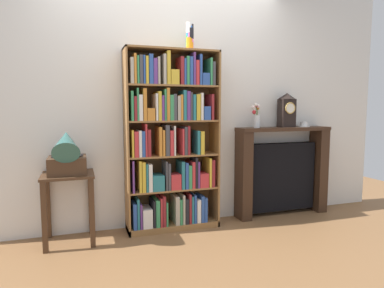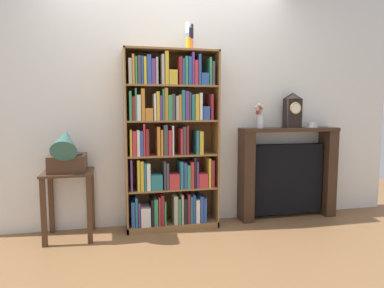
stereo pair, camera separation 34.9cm
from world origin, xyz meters
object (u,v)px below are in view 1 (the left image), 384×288
gramophone (67,154)px  cup_stack (190,36)px  bookshelf (171,145)px  mantel_clock (287,110)px  side_table_left (69,193)px  fireplace_mantel (281,172)px  teacup_with_saucer (304,125)px  flower_vase (256,116)px

gramophone → cup_stack: bearing=5.3°
cup_stack → bookshelf: bearing=178.3°
gramophone → mantel_clock: (2.36, 0.14, 0.39)m
bookshelf → side_table_left: size_ratio=2.81×
fireplace_mantel → cup_stack: bearing=-177.2°
bookshelf → teacup_with_saucer: 1.62m
teacup_with_saucer → cup_stack: bearing=-178.5°
bookshelf → fireplace_mantel: 1.39m
gramophone → fireplace_mantel: size_ratio=0.42×
teacup_with_saucer → fireplace_mantel: bearing=175.7°
flower_vase → mantel_clock: bearing=-0.5°
cup_stack → gramophone: (-1.19, -0.11, -1.12)m
flower_vase → side_table_left: bearing=-177.3°
bookshelf → side_table_left: bookshelf is taller
gramophone → teacup_with_saucer: (2.60, 0.15, 0.22)m
side_table_left → cup_stack: bearing=2.7°
bookshelf → mantel_clock: (1.37, 0.03, 0.35)m
bookshelf → side_table_left: (-0.99, -0.06, -0.41)m
bookshelf → fireplace_mantel: bearing=2.2°
teacup_with_saucer → gramophone: bearing=-176.8°
flower_vase → teacup_with_saucer: flower_vase is taller
fireplace_mantel → mantel_clock: (0.03, -0.02, 0.71)m
gramophone → flower_vase: 2.00m
mantel_clock → side_table_left: bearing=-177.8°
cup_stack → fireplace_mantel: cup_stack is taller
fireplace_mantel → flower_vase: flower_vase is taller
bookshelf → cup_stack: size_ratio=6.72×
bookshelf → teacup_with_saucer: (1.61, 0.03, 0.18)m
fireplace_mantel → mantel_clock: 0.71m
fireplace_mantel → gramophone: bearing=-175.9°
bookshelf → gramophone: 0.99m
cup_stack → mantel_clock: (1.17, 0.03, -0.73)m
side_table_left → gramophone: size_ratio=1.36×
cup_stack → teacup_with_saucer: bearing=1.5°
mantel_clock → flower_vase: 0.39m
side_table_left → teacup_with_saucer: (2.60, 0.09, 0.58)m
fireplace_mantel → mantel_clock: bearing=-35.8°
bookshelf → mantel_clock: size_ratio=4.70×
bookshelf → fireplace_mantel: bookshelf is taller
cup_stack → teacup_with_saucer: 1.67m
bookshelf → mantel_clock: bookshelf is taller
cup_stack → fireplace_mantel: size_ratio=0.24×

